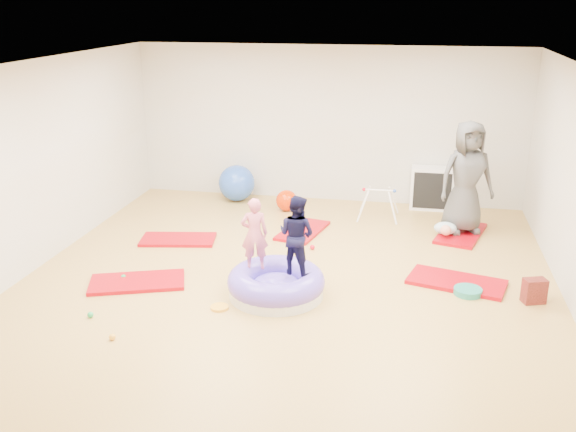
# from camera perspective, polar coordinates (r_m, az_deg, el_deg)

# --- Properties ---
(room) EXTENTS (7.01, 8.01, 2.81)m
(room) POSITION_cam_1_polar(r_m,az_deg,el_deg) (7.83, -0.43, 2.77)
(room) COLOR #B89143
(room) RESTS_ON ground
(gym_mat_front_left) EXTENTS (1.35, 0.99, 0.05)m
(gym_mat_front_left) POSITION_cam_1_polar(r_m,az_deg,el_deg) (8.70, -13.25, -5.74)
(gym_mat_front_left) COLOR #A2060B
(gym_mat_front_left) RESTS_ON ground
(gym_mat_mid_left) EXTENTS (1.21, 0.75, 0.05)m
(gym_mat_mid_left) POSITION_cam_1_polar(r_m,az_deg,el_deg) (10.06, -9.74, -2.08)
(gym_mat_mid_left) COLOR #A2060B
(gym_mat_mid_left) RESTS_ON ground
(gym_mat_center_back) EXTENTS (0.77, 1.19, 0.05)m
(gym_mat_center_back) POSITION_cam_1_polar(r_m,az_deg,el_deg) (10.30, 1.30, -1.30)
(gym_mat_center_back) COLOR #A2060B
(gym_mat_center_back) RESTS_ON ground
(gym_mat_right) EXTENTS (1.35, 0.91, 0.05)m
(gym_mat_right) POSITION_cam_1_polar(r_m,az_deg,el_deg) (8.76, 14.75, -5.69)
(gym_mat_right) COLOR #A2060B
(gym_mat_right) RESTS_ON ground
(gym_mat_rear_right) EXTENTS (0.90, 1.32, 0.05)m
(gym_mat_rear_right) POSITION_cam_1_polar(r_m,az_deg,el_deg) (10.53, 15.09, -1.50)
(gym_mat_rear_right) COLOR #A2060B
(gym_mat_rear_right) RESTS_ON ground
(inflatable_cushion) EXTENTS (1.23, 1.23, 0.39)m
(inflatable_cushion) POSITION_cam_1_polar(r_m,az_deg,el_deg) (8.11, -1.06, -6.09)
(inflatable_cushion) COLOR silver
(inflatable_cushion) RESTS_ON ground
(child_pink) EXTENTS (0.39, 0.31, 0.93)m
(child_pink) POSITION_cam_1_polar(r_m,az_deg,el_deg) (8.00, -3.01, -1.25)
(child_pink) COLOR #D76376
(child_pink) RESTS_ON inflatable_cushion
(child_navy) EXTENTS (0.60, 0.54, 1.01)m
(child_navy) POSITION_cam_1_polar(r_m,az_deg,el_deg) (7.85, 0.77, -1.35)
(child_navy) COLOR black
(child_navy) RESTS_ON inflatable_cushion
(adult_caregiver) EXTENTS (1.00, 0.82, 1.76)m
(adult_caregiver) POSITION_cam_1_polar(r_m,az_deg,el_deg) (10.33, 15.59, 3.34)
(adult_caregiver) COLOR #424242
(adult_caregiver) RESTS_ON gym_mat_rear_right
(infant) EXTENTS (0.35, 0.36, 0.21)m
(infant) POSITION_cam_1_polar(r_m,az_deg,el_deg) (10.29, 13.81, -1.10)
(infant) COLOR silver
(infant) RESTS_ON gym_mat_rear_right
(ball_pit_balls) EXTENTS (2.65, 3.14, 0.07)m
(ball_pit_balls) POSITION_cam_1_polar(r_m,az_deg,el_deg) (8.46, -7.18, -6.00)
(ball_pit_balls) COLOR yellow
(ball_pit_balls) RESTS_ON ground
(exercise_ball_blue) EXTENTS (0.67, 0.67, 0.67)m
(exercise_ball_blue) POSITION_cam_1_polar(r_m,az_deg,el_deg) (11.85, -4.59, 2.93)
(exercise_ball_blue) COLOR blue
(exercise_ball_blue) RESTS_ON ground
(exercise_ball_orange) EXTENTS (0.37, 0.37, 0.37)m
(exercise_ball_orange) POSITION_cam_1_polar(r_m,az_deg,el_deg) (11.28, -0.13, 1.39)
(exercise_ball_orange) COLOR red
(exercise_ball_orange) RESTS_ON ground
(infant_play_gym) EXTENTS (0.68, 0.65, 0.52)m
(infant_play_gym) POSITION_cam_1_polar(r_m,az_deg,el_deg) (10.90, 8.07, 1.49)
(infant_play_gym) COLOR white
(infant_play_gym) RESTS_ON ground
(cube_shelf) EXTENTS (0.75, 0.37, 0.75)m
(cube_shelf) POSITION_cam_1_polar(r_m,az_deg,el_deg) (11.62, 12.68, 2.42)
(cube_shelf) COLOR white
(cube_shelf) RESTS_ON ground
(balance_disc) EXTENTS (0.36, 0.36, 0.08)m
(balance_disc) POSITION_cam_1_polar(r_m,az_deg,el_deg) (8.49, 15.70, -6.46)
(balance_disc) COLOR #228274
(balance_disc) RESTS_ON ground
(backpack) EXTENTS (0.31, 0.25, 0.31)m
(backpack) POSITION_cam_1_polar(r_m,az_deg,el_deg) (8.48, 21.05, -6.23)
(backpack) COLOR #B8352A
(backpack) RESTS_ON ground
(yellow_toy) EXTENTS (0.22, 0.22, 0.03)m
(yellow_toy) POSITION_cam_1_polar(r_m,az_deg,el_deg) (7.88, -6.11, -8.08)
(yellow_toy) COLOR yellow
(yellow_toy) RESTS_ON ground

